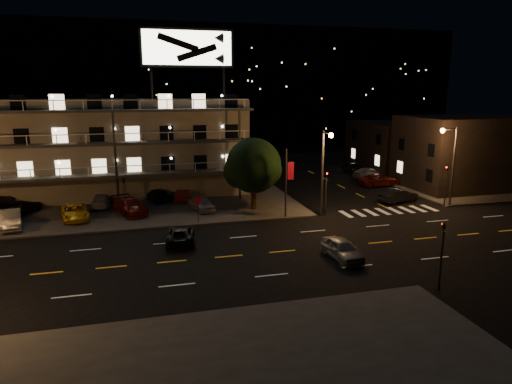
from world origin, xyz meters
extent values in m
plane|color=black|center=(0.00, 0.00, 0.00)|extent=(140.00, 140.00, 0.00)
cube|color=#373735|center=(-14.00, 20.00, 0.07)|extent=(44.00, 24.00, 0.15)
cube|color=#373735|center=(30.00, 20.00, 0.07)|extent=(16.00, 24.00, 0.15)
cube|color=gray|center=(-10.00, 24.00, 5.00)|extent=(28.00, 12.00, 10.00)
cube|color=gray|center=(-10.00, 24.00, 10.25)|extent=(28.00, 12.00, 0.50)
cube|color=#373735|center=(-10.00, 17.10, 3.15)|extent=(28.00, 1.80, 0.25)
cube|color=#373735|center=(-10.00, 17.10, 6.35)|extent=(28.00, 1.80, 0.25)
cube|color=#373735|center=(-10.00, 17.10, 9.55)|extent=(28.00, 1.80, 0.25)
cylinder|color=black|center=(-6.00, 22.00, 12.25)|extent=(0.36, 0.36, 3.50)
cylinder|color=black|center=(2.00, 22.00, 12.25)|extent=(0.36, 0.36, 3.50)
cube|color=black|center=(-2.00, 22.00, 16.00)|extent=(10.20, 0.50, 4.20)
cube|color=white|center=(-2.00, 21.70, 16.00)|extent=(9.60, 0.06, 3.60)
cube|color=black|center=(30.00, 16.00, 4.25)|extent=(14.00, 10.00, 8.50)
cube|color=black|center=(30.00, 28.00, 3.50)|extent=(14.00, 12.00, 7.00)
cube|color=black|center=(0.00, 70.00, 12.00)|extent=(120.00, 20.00, 24.00)
cylinder|color=#2D2D30|center=(8.50, 8.30, 4.00)|extent=(0.20, 0.20, 8.00)
cylinder|color=#2D2D30|center=(8.50, 7.50, 7.80)|extent=(0.12, 1.80, 0.12)
sphere|color=orange|center=(8.50, 6.70, 7.70)|extent=(0.44, 0.44, 0.44)
cylinder|color=#2D2D30|center=(22.50, 8.30, 4.00)|extent=(0.20, 0.20, 8.00)
cylinder|color=#2D2D30|center=(21.70, 8.30, 7.80)|extent=(1.80, 0.12, 0.12)
sphere|color=orange|center=(20.90, 8.30, 7.70)|extent=(0.44, 0.44, 0.44)
cylinder|color=#2D2D30|center=(9.00, 8.50, 1.80)|extent=(0.14, 0.14, 3.60)
imported|color=black|center=(9.00, 8.50, 4.10)|extent=(0.20, 0.16, 1.00)
sphere|color=#FF0C0C|center=(9.00, 8.38, 4.00)|extent=(0.14, 0.14, 0.14)
cylinder|color=#2D2D30|center=(9.00, -8.50, 1.80)|extent=(0.14, 0.14, 3.60)
imported|color=black|center=(9.00, -8.50, 4.10)|extent=(0.20, 0.16, 1.00)
sphere|color=#FF0C0C|center=(9.00, -8.38, 4.00)|extent=(0.14, 0.14, 0.14)
cylinder|color=#2D2D30|center=(22.00, 8.50, 1.80)|extent=(0.14, 0.14, 3.60)
imported|color=black|center=(22.00, 8.50, 4.10)|extent=(0.16, 0.20, 1.00)
sphere|color=#FF0C0C|center=(21.88, 8.50, 4.00)|extent=(0.14, 0.14, 0.14)
cylinder|color=#2D2D30|center=(5.00, 8.40, 3.20)|extent=(0.16, 0.16, 6.40)
cube|color=red|center=(5.45, 8.40, 4.40)|extent=(0.60, 0.04, 1.60)
cylinder|color=#2D2D30|center=(-3.00, 8.60, 1.10)|extent=(0.08, 0.08, 2.20)
cylinder|color=red|center=(-3.00, 8.55, 2.15)|extent=(0.91, 0.04, 0.91)
cylinder|color=black|center=(2.85, 11.81, 1.38)|extent=(0.51, 0.51, 2.46)
sphere|color=black|center=(2.85, 11.81, 4.45)|extent=(5.33, 5.33, 5.33)
sphere|color=black|center=(1.62, 12.22, 3.84)|extent=(3.28, 3.28, 3.28)
sphere|color=black|center=(3.97, 11.40, 4.04)|extent=(3.07, 3.07, 3.07)
imported|color=#929398|center=(-18.57, 10.93, 0.89)|extent=(2.52, 4.74, 1.49)
imported|color=yellow|center=(-13.63, 12.33, 0.81)|extent=(3.03, 5.06, 1.31)
imported|color=#63150E|center=(-8.86, 13.07, 0.88)|extent=(3.78, 5.45, 1.47)
imported|color=#929398|center=(-2.15, 12.55, 0.82)|extent=(2.58, 4.19, 1.33)
imported|color=black|center=(-20.82, 17.09, 0.92)|extent=(2.70, 4.92, 1.54)
imported|color=black|center=(-18.77, 15.73, 0.77)|extent=(3.68, 4.92, 1.24)
imported|color=#929398|center=(-11.65, 16.52, 0.79)|extent=(1.87, 4.45, 1.28)
imported|color=black|center=(-6.12, 17.43, 0.84)|extent=(3.08, 4.38, 1.38)
imported|color=#63150E|center=(-3.47, 16.96, 0.76)|extent=(2.11, 3.91, 1.22)
imported|color=black|center=(18.31, 11.09, 0.73)|extent=(4.68, 2.68, 1.46)
imported|color=#63150E|center=(20.72, 19.30, 0.72)|extent=(5.33, 2.68, 1.45)
imported|color=#929398|center=(21.79, 23.92, 0.69)|extent=(5.14, 3.37, 1.38)
imported|color=black|center=(22.50, 28.93, 0.67)|extent=(4.23, 2.55, 1.35)
imported|color=#929398|center=(5.60, -2.44, 0.71)|extent=(1.92, 4.28, 1.43)
imported|color=black|center=(-4.99, 4.01, 0.64)|extent=(2.65, 4.80, 1.27)
camera|label=1|loc=(-7.86, -30.10, 11.62)|focal=32.00mm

